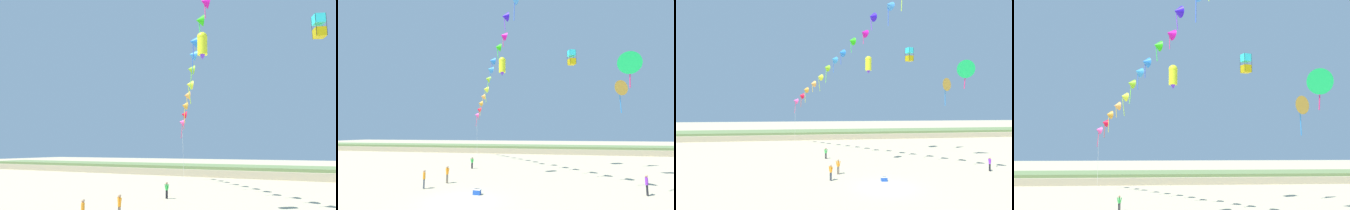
# 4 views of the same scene
# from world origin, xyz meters

# --- Properties ---
(ground_plane) EXTENTS (240.00, 240.00, 0.00)m
(ground_plane) POSITION_xyz_m (0.00, 0.00, 0.00)
(ground_plane) COLOR #C1B28E
(dune_ridge) EXTENTS (120.00, 10.86, 1.65)m
(dune_ridge) POSITION_xyz_m (0.00, 40.62, 0.82)
(dune_ridge) COLOR tan
(dune_ridge) RESTS_ON ground
(person_near_left) EXTENTS (0.21, 0.55, 1.56)m
(person_near_left) POSITION_xyz_m (13.16, 4.00, 0.90)
(person_near_left) COLOR black
(person_near_left) RESTS_ON ground
(person_near_right) EXTENTS (0.52, 0.20, 1.49)m
(person_near_right) POSITION_xyz_m (-4.27, 13.79, 0.86)
(person_near_right) COLOR black
(person_near_right) RESTS_ON ground
(person_mid_center) EXTENTS (0.52, 0.35, 1.61)m
(person_mid_center) POSITION_xyz_m (-3.62, 5.04, 0.93)
(person_mid_center) COLOR #726656
(person_mid_center) RESTS_ON ground
(person_far_left) EXTENTS (0.42, 0.47, 1.58)m
(person_far_left) POSITION_xyz_m (-4.62, 2.69, 0.91)
(person_far_left) COLOR #474C56
(person_far_left) RESTS_ON ground
(kite_banner_string) EXTENTS (18.28, 35.23, 24.42)m
(kite_banner_string) POSITION_xyz_m (-0.68, 13.14, 16.15)
(kite_banner_string) COLOR #EE479C
(large_kite_low_lead) EXTENTS (2.69, 1.66, 4.08)m
(large_kite_low_lead) POSITION_xyz_m (14.89, 11.13, 12.46)
(large_kite_low_lead) COLOR #18D05C
(large_kite_mid_trail) EXTENTS (1.23, 1.23, 2.13)m
(large_kite_mid_trail) POSITION_xyz_m (9.35, 17.39, 15.59)
(large_kite_mid_trail) COLOR #C1A70B
(large_kite_high_solo) EXTENTS (0.88, 0.87, 2.19)m
(large_kite_high_solo) POSITION_xyz_m (0.74, 9.48, 12.51)
(large_kite_high_solo) COLOR yellow
(large_kite_outer_drift) EXTENTS (2.25, 1.55, 4.53)m
(large_kite_outer_drift) POSITION_xyz_m (15.65, 17.76, 10.86)
(large_kite_outer_drift) COLOR gold
(beach_cooler) EXTENTS (0.58, 0.41, 0.46)m
(beach_cooler) POSITION_xyz_m (0.41, 1.82, 0.21)
(beach_cooler) COLOR blue
(beach_cooler) RESTS_ON ground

